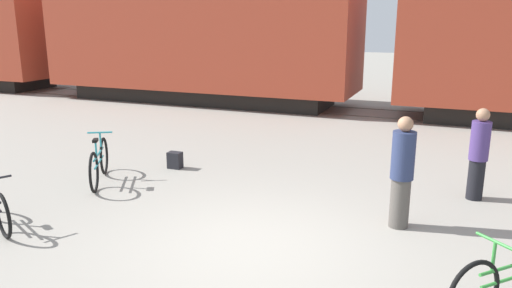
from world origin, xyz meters
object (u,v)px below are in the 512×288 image
object	(u,v)px
freight_train	(380,20)
person_in_purple	(479,154)
bicycle_teal	(99,163)
person_in_navy	(402,173)
backpack	(175,160)
bicycle_green	(509,280)

from	to	relation	value
freight_train	person_in_purple	distance (m)	8.19
person_in_purple	bicycle_teal	bearing A→B (deg)	1.75
person_in_purple	person_in_navy	xyz separation A→B (m)	(-1.07, -1.69, 0.04)
person_in_purple	person_in_navy	world-z (taller)	person_in_navy
bicycle_teal	person_in_navy	distance (m)	5.47
person_in_purple	person_in_navy	distance (m)	2.00
person_in_purple	backpack	size ratio (longest dim) A/B	4.63
bicycle_teal	backpack	world-z (taller)	bicycle_teal
bicycle_green	person_in_purple	xyz separation A→B (m)	(-0.23, 3.57, 0.42)
person_in_navy	backpack	distance (m)	4.85
person_in_navy	bicycle_green	bearing A→B (deg)	-24.75
freight_train	bicycle_green	world-z (taller)	freight_train
person_in_purple	backpack	world-z (taller)	person_in_purple
bicycle_green	backpack	distance (m)	6.74
freight_train	bicycle_teal	distance (m)	10.10
bicycle_green	backpack	bearing A→B (deg)	151.49
backpack	person_in_purple	bearing A→B (deg)	3.56
freight_train	backpack	size ratio (longest dim) A/B	145.31
bicycle_teal	person_in_navy	world-z (taller)	person_in_navy
person_in_purple	freight_train	bearing A→B (deg)	-81.59
bicycle_green	backpack	world-z (taller)	bicycle_green
bicycle_green	backpack	xyz separation A→B (m)	(-5.92, 3.22, -0.21)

